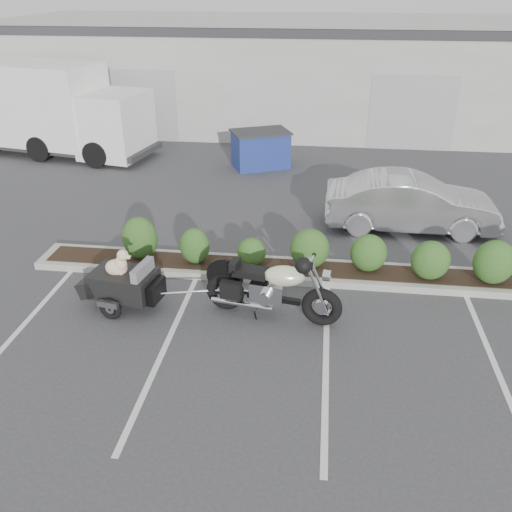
# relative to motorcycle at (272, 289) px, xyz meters

# --- Properties ---
(ground) EXTENTS (90.00, 90.00, 0.00)m
(ground) POSITION_rel_motorcycle_xyz_m (-0.19, -0.55, -0.59)
(ground) COLOR #38383A
(ground) RESTS_ON ground
(planter_kerb) EXTENTS (12.00, 1.00, 0.15)m
(planter_kerb) POSITION_rel_motorcycle_xyz_m (0.81, 1.65, -0.51)
(planter_kerb) COLOR #9E9E93
(planter_kerb) RESTS_ON ground
(building) EXTENTS (26.00, 10.00, 4.00)m
(building) POSITION_rel_motorcycle_xyz_m (-0.19, 16.45, 1.41)
(building) COLOR #9EA099
(building) RESTS_ON ground
(motorcycle) EXTENTS (2.54, 1.02, 1.47)m
(motorcycle) POSITION_rel_motorcycle_xyz_m (0.00, 0.00, 0.00)
(motorcycle) COLOR black
(motorcycle) RESTS_ON ground
(pet_trailer) EXTENTS (2.06, 1.17, 1.21)m
(pet_trailer) POSITION_rel_motorcycle_xyz_m (-2.78, 0.03, -0.07)
(pet_trailer) COLOR black
(pet_trailer) RESTS_ON ground
(sedan) EXTENTS (4.11, 1.44, 1.35)m
(sedan) POSITION_rel_motorcycle_xyz_m (2.96, 4.34, 0.09)
(sedan) COLOR silver
(sedan) RESTS_ON ground
(dumpster) EXTENTS (2.14, 1.85, 1.18)m
(dumpster) POSITION_rel_motorcycle_xyz_m (-1.25, 8.78, 0.01)
(dumpster) COLOR navy
(dumpster) RESTS_ON ground
(delivery_truck) EXTENTS (6.92, 3.38, 3.04)m
(delivery_truck) POSITION_rel_motorcycle_xyz_m (-8.34, 9.43, 0.87)
(delivery_truck) COLOR white
(delivery_truck) RESTS_ON ground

